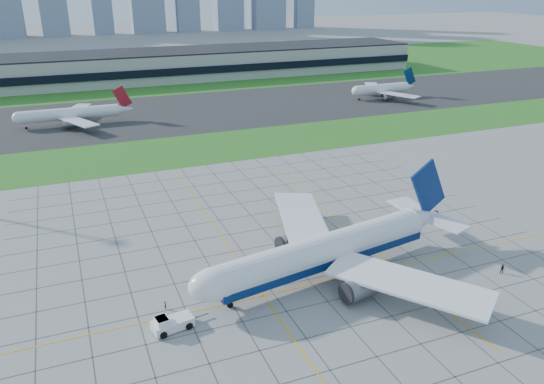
{
  "coord_description": "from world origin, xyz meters",
  "views": [
    {
      "loc": [
        -39.19,
        -78.42,
        53.06
      ],
      "look_at": [
        3.89,
        27.97,
        7.0
      ],
      "focal_mm": 35.0,
      "sensor_mm": 36.0,
      "label": 1
    }
  ],
  "objects_px": {
    "crew_near": "(165,305)",
    "distant_jet_2": "(383,89)",
    "airliner": "(326,251)",
    "crew_far": "(503,269)",
    "pushback_tug": "(171,323)",
    "distant_jet_1": "(72,114)"
  },
  "relations": [
    {
      "from": "airliner",
      "to": "distant_jet_2",
      "type": "distance_m",
      "value": 170.33
    },
    {
      "from": "distant_jet_1",
      "to": "crew_far",
      "type": "bearing_deg",
      "value": -64.78
    },
    {
      "from": "crew_near",
      "to": "crew_far",
      "type": "xyz_separation_m",
      "value": [
        63.0,
        -12.68,
        0.2
      ]
    },
    {
      "from": "airliner",
      "to": "crew_far",
      "type": "xyz_separation_m",
      "value": [
        31.99,
        -12.6,
        -4.19
      ]
    },
    {
      "from": "pushback_tug",
      "to": "crew_far",
      "type": "xyz_separation_m",
      "value": [
        63.35,
        -6.58,
        -0.22
      ]
    },
    {
      "from": "crew_near",
      "to": "distant_jet_2",
      "type": "distance_m",
      "value": 190.43
    },
    {
      "from": "crew_far",
      "to": "distant_jet_2",
      "type": "relative_size",
      "value": 0.05
    },
    {
      "from": "pushback_tug",
      "to": "distant_jet_1",
      "type": "height_order",
      "value": "distant_jet_1"
    },
    {
      "from": "crew_near",
      "to": "distant_jet_2",
      "type": "bearing_deg",
      "value": -34.63
    },
    {
      "from": "crew_far",
      "to": "pushback_tug",
      "type": "bearing_deg",
      "value": -149.54
    },
    {
      "from": "airliner",
      "to": "crew_far",
      "type": "relative_size",
      "value": 30.55
    },
    {
      "from": "pushback_tug",
      "to": "distant_jet_1",
      "type": "bearing_deg",
      "value": 83.15
    },
    {
      "from": "pushback_tug",
      "to": "distant_jet_1",
      "type": "xyz_separation_m",
      "value": [
        -8.03,
        144.98,
        3.28
      ]
    },
    {
      "from": "distant_jet_2",
      "to": "crew_near",
      "type": "bearing_deg",
      "value": -134.14
    },
    {
      "from": "crew_far",
      "to": "distant_jet_2",
      "type": "bearing_deg",
      "value": 101.4
    },
    {
      "from": "crew_near",
      "to": "airliner",
      "type": "bearing_deg",
      "value": -80.65
    },
    {
      "from": "crew_near",
      "to": "distant_jet_1",
      "type": "distance_m",
      "value": 139.18
    },
    {
      "from": "distant_jet_1",
      "to": "airliner",
      "type": "bearing_deg",
      "value": -74.18
    },
    {
      "from": "crew_near",
      "to": "distant_jet_2",
      "type": "height_order",
      "value": "distant_jet_2"
    },
    {
      "from": "pushback_tug",
      "to": "crew_near",
      "type": "xyz_separation_m",
      "value": [
        0.35,
        6.1,
        -0.43
      ]
    },
    {
      "from": "airliner",
      "to": "pushback_tug",
      "type": "height_order",
      "value": "airliner"
    },
    {
      "from": "crew_far",
      "to": "distant_jet_2",
      "type": "height_order",
      "value": "distant_jet_2"
    }
  ]
}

